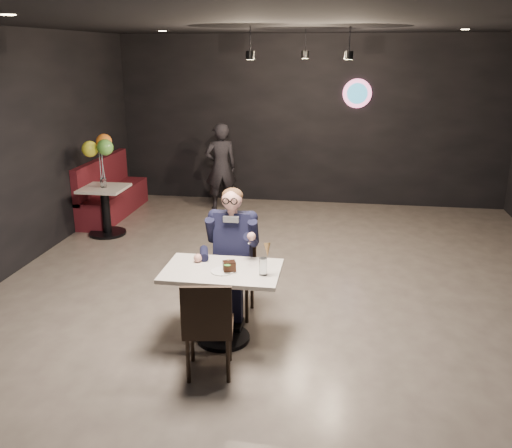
% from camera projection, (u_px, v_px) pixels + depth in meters
% --- Properties ---
extents(floor, '(9.00, 9.00, 0.00)m').
position_uv_depth(floor, '(282.00, 309.00, 5.98)').
color(floor, slate).
rests_on(floor, ground).
extents(wall_sign, '(0.50, 0.06, 0.50)m').
position_uv_depth(wall_sign, '(357.00, 93.00, 9.45)').
color(wall_sign, pink).
rests_on(wall_sign, floor).
extents(pendant_lights, '(1.40, 1.20, 0.36)m').
position_uv_depth(pendant_lights, '(302.00, 37.00, 6.98)').
color(pendant_lights, black).
rests_on(pendant_lights, floor).
extents(main_table, '(1.10, 0.70, 0.75)m').
position_uv_depth(main_table, '(223.00, 305.00, 5.22)').
color(main_table, silver).
rests_on(main_table, floor).
extents(chair_far, '(0.42, 0.46, 0.92)m').
position_uv_depth(chair_far, '(234.00, 275.00, 5.72)').
color(chair_far, black).
rests_on(chair_far, floor).
extents(chair_near, '(0.49, 0.52, 0.92)m').
position_uv_depth(chair_near, '(209.00, 325.00, 4.67)').
color(chair_near, black).
rests_on(chair_near, floor).
extents(seated_man, '(0.60, 0.80, 1.44)m').
position_uv_depth(seated_man, '(233.00, 252.00, 5.64)').
color(seated_man, black).
rests_on(seated_man, floor).
extents(dessert_plate, '(0.22, 0.22, 0.01)m').
position_uv_depth(dessert_plate, '(222.00, 271.00, 5.04)').
color(dessert_plate, white).
rests_on(dessert_plate, main_table).
extents(cake_slice, '(0.14, 0.13, 0.08)m').
position_uv_depth(cake_slice, '(229.00, 266.00, 5.03)').
color(cake_slice, black).
rests_on(cake_slice, dessert_plate).
extents(mint_leaf, '(0.06, 0.04, 0.01)m').
position_uv_depth(mint_leaf, '(227.00, 265.00, 4.96)').
color(mint_leaf, green).
rests_on(mint_leaf, cake_slice).
extents(sundae_glass, '(0.07, 0.07, 0.16)m').
position_uv_depth(sundae_glass, '(263.00, 267.00, 4.95)').
color(sundae_glass, silver).
rests_on(sundae_glass, main_table).
extents(wafer_cone, '(0.08, 0.08, 0.13)m').
position_uv_depth(wafer_cone, '(267.00, 250.00, 4.91)').
color(wafer_cone, tan).
rests_on(wafer_cone, sundae_glass).
extents(booth_bench, '(0.49, 1.97, 0.98)m').
position_uv_depth(booth_bench, '(113.00, 187.00, 9.23)').
color(booth_bench, '#4E1019').
rests_on(booth_bench, floor).
extents(side_table, '(0.65, 0.65, 0.81)m').
position_uv_depth(side_table, '(106.00, 209.00, 8.27)').
color(side_table, silver).
rests_on(side_table, floor).
extents(balloon_vase, '(0.09, 0.09, 0.14)m').
position_uv_depth(balloon_vase, '(103.00, 183.00, 8.14)').
color(balloon_vase, silver).
rests_on(balloon_vase, side_table).
extents(balloon_bunch, '(0.43, 0.43, 0.72)m').
position_uv_depth(balloon_bunch, '(101.00, 154.00, 8.01)').
color(balloon_bunch, '#FAFF35').
rests_on(balloon_bunch, balloon_vase).
extents(passerby, '(0.65, 0.55, 1.53)m').
position_uv_depth(passerby, '(221.00, 167.00, 9.52)').
color(passerby, black).
rests_on(passerby, floor).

